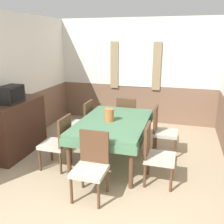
{
  "coord_description": "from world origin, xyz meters",
  "views": [
    {
      "loc": [
        1.17,
        -1.71,
        2.13
      ],
      "look_at": [
        0.03,
        2.23,
        0.9
      ],
      "focal_mm": 40.0,
      "sensor_mm": 36.0,
      "label": 1
    }
  ],
  "objects_px": {
    "chair_right_far": "(162,129)",
    "chair_left_far": "(83,121)",
    "chair_head_near": "(91,164)",
    "sideboard": "(18,127)",
    "chair_right_near": "(155,153)",
    "vase": "(109,115)",
    "chair_head_window": "(127,117)",
    "dining_table": "(113,126)",
    "chair_left_near": "(59,141)",
    "tv": "(11,94)"
  },
  "relations": [
    {
      "from": "chair_right_near",
      "to": "chair_left_near",
      "type": "xyz_separation_m",
      "value": [
        -1.6,
        0.0,
        0.0
      ]
    },
    {
      "from": "chair_left_near",
      "to": "chair_right_far",
      "type": "height_order",
      "value": "same"
    },
    {
      "from": "chair_head_near",
      "to": "sideboard",
      "type": "distance_m",
      "value": 2.02
    },
    {
      "from": "vase",
      "to": "chair_right_far",
      "type": "bearing_deg",
      "value": 33.76
    },
    {
      "from": "dining_table",
      "to": "chair_head_near",
      "type": "distance_m",
      "value": 1.11
    },
    {
      "from": "chair_left_near",
      "to": "dining_table",
      "type": "bearing_deg",
      "value": -56.63
    },
    {
      "from": "dining_table",
      "to": "chair_right_far",
      "type": "distance_m",
      "value": 0.97
    },
    {
      "from": "dining_table",
      "to": "chair_head_window",
      "type": "relative_size",
      "value": 1.93
    },
    {
      "from": "chair_head_window",
      "to": "vase",
      "type": "relative_size",
      "value": 4.2
    },
    {
      "from": "chair_left_near",
      "to": "chair_head_near",
      "type": "xyz_separation_m",
      "value": [
        0.8,
        -0.57,
        0.0
      ]
    },
    {
      "from": "chair_right_near",
      "to": "vase",
      "type": "distance_m",
      "value": 1.05
    },
    {
      "from": "chair_head_window",
      "to": "chair_head_near",
      "type": "xyz_separation_m",
      "value": [
        0.0,
        -2.19,
        0.0
      ]
    },
    {
      "from": "chair_right_near",
      "to": "chair_head_window",
      "type": "height_order",
      "value": "same"
    },
    {
      "from": "dining_table",
      "to": "chair_left_near",
      "type": "bearing_deg",
      "value": -146.63
    },
    {
      "from": "chair_right_near",
      "to": "chair_left_near",
      "type": "height_order",
      "value": "same"
    },
    {
      "from": "chair_right_near",
      "to": "dining_table",
      "type": "bearing_deg",
      "value": -123.37
    },
    {
      "from": "dining_table",
      "to": "vase",
      "type": "xyz_separation_m",
      "value": [
        -0.06,
        -0.05,
        0.21
      ]
    },
    {
      "from": "chair_right_near",
      "to": "chair_head_window",
      "type": "relative_size",
      "value": 1.0
    },
    {
      "from": "dining_table",
      "to": "chair_left_far",
      "type": "xyz_separation_m",
      "value": [
        -0.8,
        0.53,
        -0.17
      ]
    },
    {
      "from": "chair_right_near",
      "to": "sideboard",
      "type": "distance_m",
      "value": 2.63
    },
    {
      "from": "chair_left_far",
      "to": "chair_left_near",
      "type": "bearing_deg",
      "value": -180.0
    },
    {
      "from": "chair_head_near",
      "to": "tv",
      "type": "relative_size",
      "value": 2.08
    },
    {
      "from": "dining_table",
      "to": "chair_head_window",
      "type": "distance_m",
      "value": 1.11
    },
    {
      "from": "chair_left_far",
      "to": "vase",
      "type": "distance_m",
      "value": 1.01
    },
    {
      "from": "tv",
      "to": "chair_left_near",
      "type": "bearing_deg",
      "value": -12.55
    },
    {
      "from": "chair_left_near",
      "to": "chair_head_near",
      "type": "height_order",
      "value": "same"
    },
    {
      "from": "chair_head_window",
      "to": "vase",
      "type": "xyz_separation_m",
      "value": [
        -0.06,
        -1.14,
        0.38
      ]
    },
    {
      "from": "chair_right_near",
      "to": "chair_right_far",
      "type": "bearing_deg",
      "value": -180.0
    },
    {
      "from": "chair_right_far",
      "to": "vase",
      "type": "xyz_separation_m",
      "value": [
        -0.86,
        -0.57,
        0.38
      ]
    },
    {
      "from": "chair_right_far",
      "to": "chair_left_near",
      "type": "bearing_deg",
      "value": -56.63
    },
    {
      "from": "sideboard",
      "to": "vase",
      "type": "relative_size",
      "value": 5.81
    },
    {
      "from": "sideboard",
      "to": "chair_head_window",
      "type": "bearing_deg",
      "value": 35.83
    },
    {
      "from": "dining_table",
      "to": "vase",
      "type": "height_order",
      "value": "vase"
    },
    {
      "from": "chair_head_window",
      "to": "chair_head_near",
      "type": "height_order",
      "value": "same"
    },
    {
      "from": "chair_right_far",
      "to": "vase",
      "type": "bearing_deg",
      "value": -56.24
    },
    {
      "from": "chair_left_near",
      "to": "tv",
      "type": "xyz_separation_m",
      "value": [
        -1.0,
        0.22,
        0.68
      ]
    },
    {
      "from": "vase",
      "to": "chair_head_window",
      "type": "bearing_deg",
      "value": 86.92
    },
    {
      "from": "chair_head_window",
      "to": "chair_head_near",
      "type": "distance_m",
      "value": 2.19
    },
    {
      "from": "chair_left_near",
      "to": "chair_left_far",
      "type": "height_order",
      "value": "same"
    },
    {
      "from": "chair_head_window",
      "to": "sideboard",
      "type": "bearing_deg",
      "value": -144.17
    },
    {
      "from": "chair_right_far",
      "to": "sideboard",
      "type": "relative_size",
      "value": 0.72
    },
    {
      "from": "dining_table",
      "to": "sideboard",
      "type": "bearing_deg",
      "value": -173.3
    },
    {
      "from": "chair_right_far",
      "to": "chair_left_far",
      "type": "xyz_separation_m",
      "value": [
        -1.6,
        0.0,
        0.0
      ]
    },
    {
      "from": "chair_right_near",
      "to": "chair_head_window",
      "type": "xyz_separation_m",
      "value": [
        -0.8,
        1.62,
        0.0
      ]
    },
    {
      "from": "dining_table",
      "to": "chair_head_window",
      "type": "height_order",
      "value": "chair_head_window"
    },
    {
      "from": "chair_head_near",
      "to": "chair_left_far",
      "type": "distance_m",
      "value": 1.81
    },
    {
      "from": "chair_head_window",
      "to": "chair_right_far",
      "type": "height_order",
      "value": "same"
    },
    {
      "from": "dining_table",
      "to": "chair_left_near",
      "type": "xyz_separation_m",
      "value": [
        -0.8,
        -0.53,
        -0.17
      ]
    },
    {
      "from": "chair_left_near",
      "to": "tv",
      "type": "relative_size",
      "value": 2.08
    },
    {
      "from": "chair_right_near",
      "to": "tv",
      "type": "relative_size",
      "value": 2.08
    }
  ]
}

